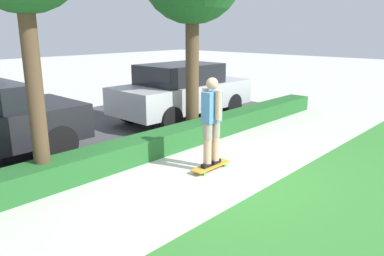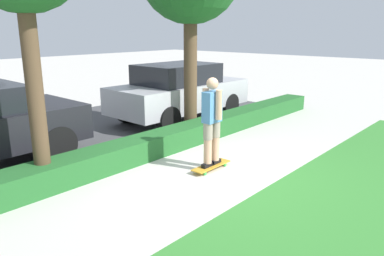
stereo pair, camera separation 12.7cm
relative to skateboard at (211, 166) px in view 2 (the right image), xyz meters
name	(u,v)px [view 2 (the right image)]	position (x,y,z in m)	size (l,w,h in m)	color
ground_plane	(216,173)	(-0.11, -0.19, -0.07)	(60.00, 60.00, 0.00)	beige
street_asphalt	(83,132)	(-0.11, 4.01, -0.06)	(12.52, 5.00, 0.01)	#474749
hedge_row	(154,144)	(-0.11, 1.41, 0.15)	(12.52, 0.60, 0.43)	#236028
skateboard	(211,166)	(0.00, 0.00, 0.00)	(0.86, 0.24, 0.08)	gold
skater_person	(212,120)	(0.00, 0.00, 0.87)	(0.49, 0.41, 1.60)	black
parked_car_middle	(180,91)	(2.50, 3.14, 0.75)	(4.14, 1.84, 1.57)	#B7B7BC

